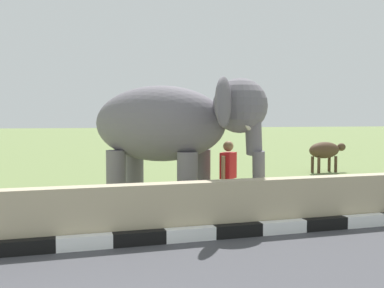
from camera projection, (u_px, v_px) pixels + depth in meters
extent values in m
cube|color=black|center=(26.00, 247.00, 6.98)|extent=(0.90, 0.20, 0.24)
cube|color=white|center=(85.00, 243.00, 7.24)|extent=(0.90, 0.20, 0.24)
cube|color=black|center=(139.00, 238.00, 7.50)|extent=(0.90, 0.20, 0.24)
cube|color=white|center=(190.00, 234.00, 7.75)|extent=(0.90, 0.20, 0.24)
cube|color=black|center=(238.00, 231.00, 8.01)|extent=(0.90, 0.20, 0.24)
cube|color=white|center=(283.00, 227.00, 8.27)|extent=(0.90, 0.20, 0.24)
cube|color=black|center=(325.00, 224.00, 8.53)|extent=(0.90, 0.20, 0.24)
cube|color=white|center=(364.00, 221.00, 8.79)|extent=(0.90, 0.20, 0.24)
cube|color=tan|center=(142.00, 212.00, 7.79)|extent=(28.00, 0.36, 1.00)
cylinder|color=slate|center=(201.00, 181.00, 10.19)|extent=(0.44, 0.44, 1.45)
cylinder|color=slate|center=(187.00, 186.00, 9.35)|extent=(0.44, 0.44, 1.45)
cylinder|color=slate|center=(134.00, 178.00, 10.76)|extent=(0.44, 0.44, 1.45)
cylinder|color=slate|center=(116.00, 182.00, 9.91)|extent=(0.44, 0.44, 1.45)
ellipsoid|color=slate|center=(159.00, 124.00, 9.98)|extent=(3.45, 3.12, 1.70)
sphere|color=slate|center=(240.00, 106.00, 9.33)|extent=(1.16, 1.16, 1.16)
ellipsoid|color=#D84C8C|center=(254.00, 98.00, 9.23)|extent=(0.67, 0.73, 0.44)
ellipsoid|color=slate|center=(242.00, 104.00, 10.11)|extent=(0.73, 0.87, 1.00)
ellipsoid|color=slate|center=(224.00, 102.00, 8.65)|extent=(0.73, 0.87, 1.00)
cylinder|color=slate|center=(254.00, 132.00, 9.27)|extent=(0.59, 0.64, 1.00)
cylinder|color=slate|center=(259.00, 170.00, 9.27)|extent=(0.41, 0.42, 0.82)
cone|color=beige|center=(254.00, 127.00, 9.55)|extent=(0.45, 0.54, 0.22)
cone|color=beige|center=(248.00, 127.00, 9.02)|extent=(0.45, 0.54, 0.22)
cylinder|color=navy|center=(230.00, 196.00, 9.98)|extent=(0.15, 0.15, 0.82)
cylinder|color=navy|center=(226.00, 197.00, 9.81)|extent=(0.15, 0.15, 0.82)
cube|color=red|center=(228.00, 165.00, 9.86)|extent=(0.45, 0.45, 0.58)
cylinder|color=#9E7251|center=(233.00, 166.00, 10.08)|extent=(0.14, 0.14, 0.52)
cylinder|color=#9E7251|center=(223.00, 168.00, 9.63)|extent=(0.13, 0.13, 0.52)
sphere|color=#9E7251|center=(228.00, 146.00, 9.83)|extent=(0.23, 0.23, 0.23)
cylinder|color=#473323|center=(329.00, 163.00, 18.21)|extent=(0.12, 0.12, 0.65)
cylinder|color=#473323|center=(336.00, 164.00, 17.89)|extent=(0.12, 0.12, 0.65)
cylinder|color=#473323|center=(312.00, 164.00, 17.80)|extent=(0.12, 0.12, 0.65)
cylinder|color=#473323|center=(319.00, 165.00, 17.48)|extent=(0.12, 0.12, 0.65)
ellipsoid|color=#473323|center=(324.00, 150.00, 17.81)|extent=(1.58, 0.86, 0.66)
ellipsoid|color=#473323|center=(341.00, 147.00, 18.23)|extent=(0.44, 0.33, 0.32)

